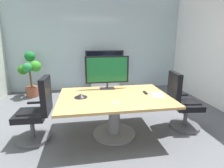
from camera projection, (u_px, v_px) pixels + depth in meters
ground_plane at (111, 132)px, 3.28m from camera, size 7.02×7.02×0.00m
wall_back_glass_partition at (96, 44)px, 5.77m from camera, size 5.62×0.10×2.98m
conference_table at (114, 105)px, 3.08m from camera, size 1.87×1.31×0.72m
office_chair_left at (37, 115)px, 2.93m from camera, size 0.60×0.58×1.09m
office_chair_right at (182, 105)px, 3.33m from camera, size 0.62×0.60×1.09m
tv_monitor at (107, 71)px, 3.40m from camera, size 0.84×0.18×0.64m
wall_display_unit at (105, 78)px, 5.73m from camera, size 1.20×0.36×1.31m
potted_plant at (30, 72)px, 5.08m from camera, size 0.64×0.69×1.31m
conference_phone at (81, 96)px, 2.96m from camera, size 0.22×0.22×0.07m
remote_control at (145, 93)px, 3.20m from camera, size 0.06×0.17×0.02m
whiteboard_marker at (116, 103)px, 2.70m from camera, size 0.11×0.10×0.02m
paper_notepad at (158, 95)px, 3.10m from camera, size 0.29×0.35×0.01m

